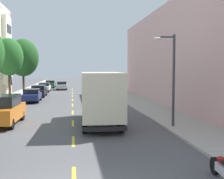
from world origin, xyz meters
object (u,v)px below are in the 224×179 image
(street_tree_third, at_px, (9,57))
(parked_wagon_black, at_px, (39,91))
(moving_silver_sedan, at_px, (62,85))
(parked_motorcycle, at_px, (224,170))
(parked_sedan_forest, at_px, (50,84))
(parked_sedan_navy, at_px, (32,95))
(street_tree_farthest, at_px, (23,58))
(delivery_box_truck, at_px, (100,95))
(parked_suv_orange, at_px, (3,110))
(parked_pickup_red, at_px, (98,86))
(parked_sedan_white, at_px, (44,87))
(parked_hatchback_champagne, at_px, (95,84))
(street_lamp, at_px, (171,72))

(street_tree_third, xyz_separation_m, parked_wagon_black, (2.00, 8.25, -4.06))
(moving_silver_sedan, bearing_deg, parked_motorcycle, -81.50)
(parked_sedan_forest, xyz_separation_m, parked_sedan_navy, (-0.23, -25.02, 0.00))
(parked_sedan_forest, bearing_deg, street_tree_farthest, -96.82)
(delivery_box_truck, height_order, parked_suv_orange, delivery_box_truck)
(parked_wagon_black, distance_m, parked_pickup_red, 12.83)
(street_tree_farthest, xyz_separation_m, parked_suv_orange, (1.93, -20.26, -4.14))
(parked_suv_orange, xyz_separation_m, moving_silver_sedan, (2.67, 32.74, -0.24))
(parked_pickup_red, relative_size, parked_sedan_forest, 1.18)
(parked_pickup_red, height_order, moving_silver_sedan, parked_pickup_red)
(parked_sedan_white, bearing_deg, parked_pickup_red, 6.16)
(delivery_box_truck, distance_m, moving_silver_sedan, 33.71)
(parked_sedan_white, bearing_deg, street_tree_farthest, -103.73)
(parked_sedan_white, xyz_separation_m, parked_sedan_navy, (0.00, -14.78, 0.00))
(parked_hatchback_champagne, bearing_deg, street_tree_third, -112.82)
(street_tree_third, xyz_separation_m, street_tree_farthest, (0.00, 8.74, 0.26))
(parked_sedan_white, bearing_deg, street_tree_third, -96.65)
(parked_suv_orange, bearing_deg, parked_sedan_navy, 89.91)
(parked_sedan_forest, xyz_separation_m, parked_suv_orange, (-0.25, -38.48, 0.24))
(moving_silver_sedan, bearing_deg, parked_suv_orange, -94.67)
(street_tree_farthest, height_order, moving_silver_sedan, street_tree_farthest)
(parked_wagon_black, xyz_separation_m, parked_sedan_navy, (-0.05, -6.31, -0.05))
(street_tree_third, xyz_separation_m, delivery_box_truck, (8.19, -12.29, -2.93))
(street_tree_third, relative_size, parked_pickup_red, 1.25)
(street_lamp, bearing_deg, parked_sedan_white, 108.62)
(street_tree_third, height_order, parked_hatchback_champagne, street_tree_third)
(parked_sedan_forest, relative_size, moving_silver_sedan, 1.01)
(street_tree_third, bearing_deg, parked_sedan_forest, 85.38)
(street_tree_farthest, bearing_deg, street_tree_third, -90.00)
(street_tree_farthest, bearing_deg, parked_suv_orange, -84.57)
(street_tree_farthest, xyz_separation_m, parked_hatchback_champagne, (10.88, 17.12, -4.37))
(parked_wagon_black, relative_size, parked_sedan_white, 1.05)
(street_lamp, height_order, parked_hatchback_champagne, street_lamp)
(parked_hatchback_champagne, bearing_deg, street_tree_farthest, -122.43)
(street_lamp, height_order, parked_pickup_red, street_lamp)
(parked_sedan_forest, height_order, parked_sedan_white, same)
(delivery_box_truck, height_order, parked_motorcycle, delivery_box_truck)
(street_lamp, xyz_separation_m, parked_motorcycle, (-1.17, -8.54, -3.03))
(parked_wagon_black, relative_size, parked_motorcycle, 2.30)
(delivery_box_truck, xyz_separation_m, parked_pickup_red, (2.52, 29.94, -1.11))
(parked_sedan_navy, bearing_deg, parked_sedan_forest, 89.47)
(delivery_box_truck, bearing_deg, street_tree_third, 123.70)
(street_lamp, relative_size, parked_wagon_black, 1.18)
(street_tree_third, height_order, street_lamp, street_tree_third)
(parked_wagon_black, height_order, parked_pickup_red, parked_pickup_red)
(parked_wagon_black, bearing_deg, parked_pickup_red, 47.21)
(parked_hatchback_champagne, relative_size, parked_sedan_forest, 0.89)
(parked_sedan_white, relative_size, moving_silver_sedan, 1.00)
(street_tree_farthest, distance_m, parked_pickup_red, 14.59)
(street_tree_farthest, bearing_deg, delivery_box_truck, -68.71)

